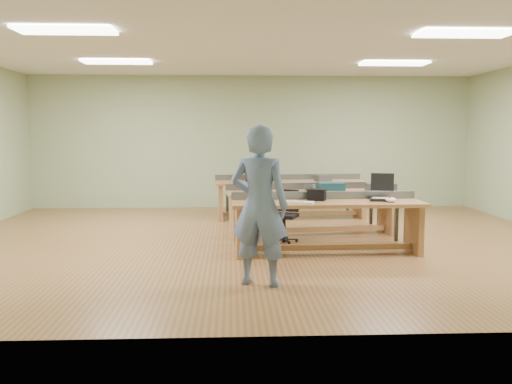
% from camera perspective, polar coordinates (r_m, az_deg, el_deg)
% --- Properties ---
extents(floor, '(10.00, 10.00, 0.00)m').
position_cam_1_polar(floor, '(8.61, 0.57, -5.25)').
color(floor, olive).
rests_on(floor, ground).
extents(ceiling, '(10.00, 10.00, 0.00)m').
position_cam_1_polar(ceiling, '(8.53, 0.59, 14.90)').
color(ceiling, silver).
rests_on(ceiling, wall_back).
extents(wall_back, '(10.00, 0.04, 3.00)m').
position_cam_1_polar(wall_back, '(12.43, -0.44, 5.27)').
color(wall_back, '#95A67E').
rests_on(wall_back, floor).
extents(wall_front, '(10.00, 0.04, 3.00)m').
position_cam_1_polar(wall_front, '(4.45, 3.42, 3.41)').
color(wall_front, '#95A67E').
rests_on(wall_front, floor).
extents(fluor_panels, '(6.20, 3.50, 0.03)m').
position_cam_1_polar(fluor_panels, '(8.53, 0.59, 14.71)').
color(fluor_panels, white).
rests_on(fluor_panels, ceiling).
extents(workbench_front, '(2.73, 0.78, 0.86)m').
position_cam_1_polar(workbench_front, '(7.77, 7.49, -2.42)').
color(workbench_front, '#AD7E49').
rests_on(workbench_front, floor).
extents(workbench_mid, '(2.90, 1.06, 0.86)m').
position_cam_1_polar(workbench_mid, '(9.13, 5.85, -1.08)').
color(workbench_mid, '#AD7E49').
rests_on(workbench_mid, floor).
extents(workbench_back, '(3.06, 0.94, 0.86)m').
position_cam_1_polar(workbench_back, '(10.94, 3.65, 0.18)').
color(workbench_back, '#AD7E49').
rests_on(workbench_back, floor).
extents(person, '(0.76, 0.61, 1.81)m').
position_cam_1_polar(person, '(6.06, 0.36, -1.46)').
color(person, slate).
rests_on(person, floor).
extents(laptop_base, '(0.39, 0.35, 0.04)m').
position_cam_1_polar(laptop_base, '(7.95, 13.12, -0.77)').
color(laptop_base, black).
rests_on(laptop_base, workbench_front).
extents(laptop_screen, '(0.32, 0.10, 0.26)m').
position_cam_1_polar(laptop_screen, '(8.05, 13.16, 1.03)').
color(laptop_screen, black).
rests_on(laptop_screen, laptop_base).
extents(keyboard, '(0.52, 0.32, 0.03)m').
position_cam_1_polar(keyboard, '(7.48, 4.22, -1.09)').
color(keyboard, white).
rests_on(keyboard, workbench_front).
extents(trackball_mouse, '(0.18, 0.20, 0.07)m').
position_cam_1_polar(trackball_mouse, '(7.81, 13.99, -0.78)').
color(trackball_mouse, white).
rests_on(trackball_mouse, workbench_front).
extents(camera_bag, '(0.29, 0.24, 0.17)m').
position_cam_1_polar(camera_bag, '(7.81, 6.42, -0.28)').
color(camera_bag, black).
rests_on(camera_bag, workbench_front).
extents(task_chair, '(0.58, 0.58, 0.82)m').
position_cam_1_polar(task_chair, '(8.56, 3.05, -3.29)').
color(task_chair, black).
rests_on(task_chair, floor).
extents(parts_bin_teal, '(0.44, 0.35, 0.14)m').
position_cam_1_polar(parts_bin_teal, '(9.08, 7.88, 0.54)').
color(parts_bin_teal, '#12353B').
rests_on(parts_bin_teal, workbench_mid).
extents(parts_bin_grey, '(0.50, 0.34, 0.13)m').
position_cam_1_polar(parts_bin_grey, '(9.27, 13.00, 0.51)').
color(parts_bin_grey, '#333235').
rests_on(parts_bin_grey, workbench_mid).
extents(mug, '(0.16, 0.16, 0.11)m').
position_cam_1_polar(mug, '(9.03, 5.51, 0.42)').
color(mug, '#333235').
rests_on(mug, workbench_mid).
extents(drinks_can, '(0.07, 0.07, 0.11)m').
position_cam_1_polar(drinks_can, '(9.06, 6.10, 0.45)').
color(drinks_can, white).
rests_on(drinks_can, workbench_mid).
extents(storage_box_back, '(0.42, 0.37, 0.20)m').
position_cam_1_polar(storage_box_back, '(10.80, 0.02, 1.66)').
color(storage_box_back, black).
rests_on(storage_box_back, workbench_back).
extents(tray_back, '(0.36, 0.31, 0.12)m').
position_cam_1_polar(tray_back, '(10.95, 7.05, 1.46)').
color(tray_back, '#333235').
rests_on(tray_back, workbench_back).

